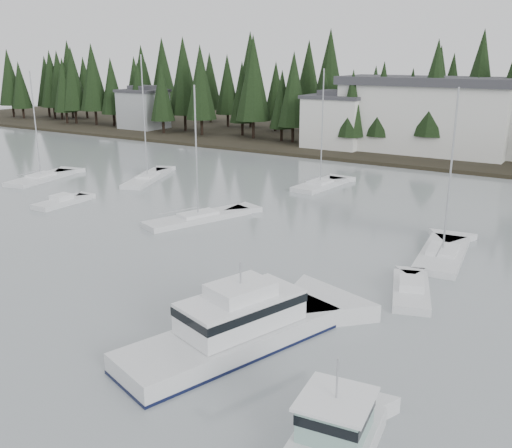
{
  "coord_description": "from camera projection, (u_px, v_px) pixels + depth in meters",
  "views": [
    {
      "loc": [
        18.99,
        -3.55,
        14.47
      ],
      "look_at": [
        -2.34,
        30.53,
        2.5
      ],
      "focal_mm": 40.0,
      "sensor_mm": 36.0,
      "label": 1
    }
  ],
  "objects": [
    {
      "name": "house_west",
      "position": [
        336.0,
        120.0,
        88.68
      ],
      "size": [
        9.54,
        7.42,
        8.75
      ],
      "color": "silver",
      "rests_on": "ground"
    },
    {
      "name": "harbor_inn",
      "position": [
        440.0,
        117.0,
        83.42
      ],
      "size": [
        29.5,
        11.5,
        10.9
      ],
      "color": "silver",
      "rests_on": "ground"
    },
    {
      "name": "sailboat_4",
      "position": [
        41.0,
        179.0,
        68.51
      ],
      "size": [
        4.78,
        9.79,
        13.27
      ],
      "rotation": [
        0.0,
        0.0,
        1.77
      ],
      "color": "silver",
      "rests_on": "ground"
    },
    {
      "name": "house_far_west",
      "position": [
        143.0,
        108.0,
        111.73
      ],
      "size": [
        8.48,
        7.42,
        8.25
      ],
      "color": "#999EA0",
      "rests_on": "ground"
    },
    {
      "name": "far_shore_land",
      "position": [
        478.0,
        145.0,
        95.48
      ],
      "size": [
        240.0,
        54.0,
        1.0
      ],
      "primitive_type": "cube",
      "color": "black",
      "rests_on": "ground"
    },
    {
      "name": "sailboat_8",
      "position": [
        320.0,
        186.0,
        64.94
      ],
      "size": [
        3.67,
        8.42,
        13.6
      ],
      "rotation": [
        0.0,
        0.0,
        1.47
      ],
      "color": "silver",
      "rests_on": "ground"
    },
    {
      "name": "sailboat_6",
      "position": [
        442.0,
        257.0,
        42.31
      ],
      "size": [
        3.92,
        9.08,
        12.91
      ],
      "rotation": [
        0.0,
        0.0,
        1.68
      ],
      "color": "silver",
      "rests_on": "ground"
    },
    {
      "name": "sailboat_2",
      "position": [
        198.0,
        220.0,
        51.81
      ],
      "size": [
        5.98,
        10.58,
        12.56
      ],
      "rotation": [
        0.0,
        0.0,
        1.22
      ],
      "color": "silver",
      "rests_on": "ground"
    },
    {
      "name": "conifer_treeline",
      "position": [
        462.0,
        154.0,
        86.54
      ],
      "size": [
        200.0,
        22.0,
        20.0
      ],
      "primitive_type": null,
      "color": "black",
      "rests_on": "ground"
    },
    {
      "name": "cabin_cruiser_center",
      "position": [
        235.0,
        333.0,
        29.21
      ],
      "size": [
        7.43,
        12.84,
        5.27
      ],
      "rotation": [
        0.0,
        0.0,
        1.25
      ],
      "color": "silver",
      "rests_on": "ground"
    },
    {
      "name": "sailboat_1",
      "position": [
        148.0,
        179.0,
        68.45
      ],
      "size": [
        6.29,
        11.0,
        15.05
      ],
      "rotation": [
        0.0,
        0.0,
        1.95
      ],
      "color": "silver",
      "rests_on": "ground"
    },
    {
      "name": "runabout_0",
      "position": [
        62.0,
        203.0,
        57.31
      ],
      "size": [
        2.37,
        6.0,
        1.42
      ],
      "rotation": [
        0.0,
        0.0,
        1.6
      ],
      "color": "silver",
      "rests_on": "ground"
    },
    {
      "name": "runabout_1",
      "position": [
        411.0,
        293.0,
        35.73
      ],
      "size": [
        4.02,
        6.57,
        1.42
      ],
      "rotation": [
        0.0,
        0.0,
        1.89
      ],
      "color": "silver",
      "rests_on": "ground"
    }
  ]
}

